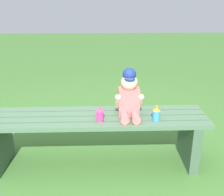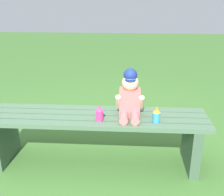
# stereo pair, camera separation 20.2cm
# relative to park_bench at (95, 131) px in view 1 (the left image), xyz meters

# --- Properties ---
(ground_plane) EXTENTS (16.00, 16.00, 0.00)m
(ground_plane) POSITION_rel_park_bench_xyz_m (0.00, 0.00, -0.32)
(ground_plane) COLOR #3D6B2D
(park_bench) EXTENTS (1.88, 0.42, 0.46)m
(park_bench) POSITION_rel_park_bench_xyz_m (0.00, 0.00, 0.00)
(park_bench) COLOR #47664C
(park_bench) RESTS_ON ground_plane
(child_figure) EXTENTS (0.23, 0.27, 0.40)m
(child_figure) POSITION_rel_park_bench_xyz_m (0.29, 0.01, 0.32)
(child_figure) COLOR #E56666
(child_figure) RESTS_ON park_bench
(sippy_cup_left) EXTENTS (0.06, 0.06, 0.12)m
(sippy_cup_left) POSITION_rel_park_bench_xyz_m (0.04, -0.09, 0.20)
(sippy_cup_left) COLOR #E5337F
(sippy_cup_left) RESTS_ON park_bench
(sippy_cup_right) EXTENTS (0.06, 0.06, 0.12)m
(sippy_cup_right) POSITION_rel_park_bench_xyz_m (0.50, -0.09, 0.20)
(sippy_cup_right) COLOR #338CE5
(sippy_cup_right) RESTS_ON park_bench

